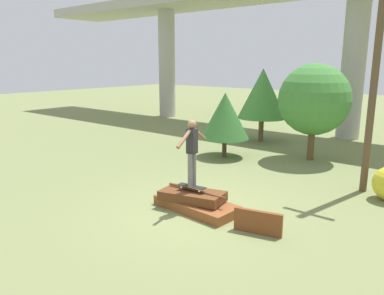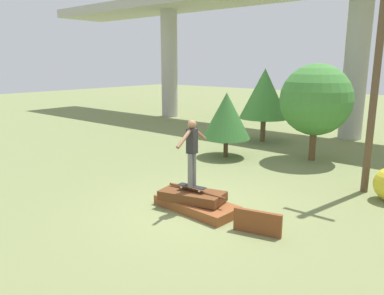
# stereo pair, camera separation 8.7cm
# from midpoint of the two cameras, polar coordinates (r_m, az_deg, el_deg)

# --- Properties ---
(ground_plane) EXTENTS (80.00, 80.00, 0.00)m
(ground_plane) POSITION_cam_midpoint_polar(r_m,az_deg,el_deg) (9.63, 0.90, -9.47)
(ground_plane) COLOR olive
(scrap_pile) EXTENTS (2.24, 1.08, 0.54)m
(scrap_pile) POSITION_cam_midpoint_polar(r_m,az_deg,el_deg) (9.57, 0.68, -8.26)
(scrap_pile) COLOR brown
(scrap_pile) RESTS_ON ground_plane
(scrap_plank_loose) EXTENTS (1.06, 0.35, 0.53)m
(scrap_plank_loose) POSITION_cam_midpoint_polar(r_m,az_deg,el_deg) (8.41, 10.23, -11.18)
(scrap_plank_loose) COLOR brown
(scrap_plank_loose) RESTS_ON ground_plane
(skateboard) EXTENTS (0.78, 0.27, 0.09)m
(skateboard) POSITION_cam_midpoint_polar(r_m,az_deg,el_deg) (9.45, 0.26, -5.95)
(skateboard) COLOR black
(skateboard) RESTS_ON scrap_pile
(skater) EXTENTS (0.24, 1.27, 1.67)m
(skater) POSITION_cam_midpoint_polar(r_m,az_deg,el_deg) (9.18, 0.27, -0.08)
(skater) COLOR slate
(skater) RESTS_ON skateboard
(utility_pole) EXTENTS (1.30, 0.20, 7.49)m
(utility_pole) POSITION_cam_midpoint_polar(r_m,az_deg,el_deg) (11.47, 26.74, 12.56)
(utility_pole) COLOR brown
(utility_pole) RESTS_ON ground_plane
(tree_behind_left) EXTENTS (2.65, 2.65, 3.63)m
(tree_behind_left) POSITION_cam_midpoint_polar(r_m,az_deg,el_deg) (14.70, 18.51, 6.90)
(tree_behind_left) COLOR brown
(tree_behind_left) RESTS_ON ground_plane
(tree_behind_right) EXTENTS (2.28, 2.28, 3.40)m
(tree_behind_right) POSITION_cam_midpoint_polar(r_m,az_deg,el_deg) (17.77, 11.11, 8.05)
(tree_behind_right) COLOR brown
(tree_behind_right) RESTS_ON ground_plane
(tree_mid_back) EXTENTS (1.89, 1.89, 2.53)m
(tree_mid_back) POSITION_cam_midpoint_polar(r_m,az_deg,el_deg) (14.61, 5.43, 4.84)
(tree_mid_back) COLOR #4C3823
(tree_mid_back) RESTS_ON ground_plane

